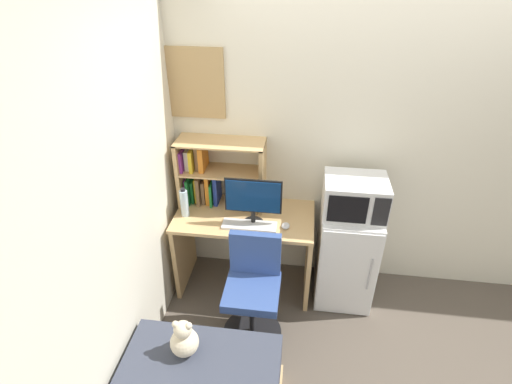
{
  "coord_description": "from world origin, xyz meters",
  "views": [
    {
      "loc": [
        -0.54,
        -2.89,
        2.61
      ],
      "look_at": [
        -0.88,
        -0.33,
        1.01
      ],
      "focal_mm": 27.38,
      "sensor_mm": 36.0,
      "label": 1
    }
  ],
  "objects_px": {
    "mini_fridge": "(345,255)",
    "desk_chair": "(253,294)",
    "hutch_bookshelf": "(211,173)",
    "wall_corkboard": "(185,83)",
    "microwave": "(355,197)",
    "computer_mouse": "(286,226)",
    "water_bottle": "(184,203)",
    "monitor": "(253,199)",
    "keyboard": "(249,225)",
    "teddy_bear": "(184,340)"
  },
  "relations": [
    {
      "from": "hutch_bookshelf",
      "to": "microwave",
      "type": "bearing_deg",
      "value": -8.53
    },
    {
      "from": "computer_mouse",
      "to": "mini_fridge",
      "type": "relative_size",
      "value": 0.1
    },
    {
      "from": "computer_mouse",
      "to": "teddy_bear",
      "type": "height_order",
      "value": "computer_mouse"
    },
    {
      "from": "water_bottle",
      "to": "desk_chair",
      "type": "relative_size",
      "value": 0.29
    },
    {
      "from": "computer_mouse",
      "to": "wall_corkboard",
      "type": "xyz_separation_m",
      "value": [
        -0.84,
        0.41,
        0.97
      ]
    },
    {
      "from": "computer_mouse",
      "to": "wall_corkboard",
      "type": "relative_size",
      "value": 0.13
    },
    {
      "from": "keyboard",
      "to": "monitor",
      "type": "bearing_deg",
      "value": 60.83
    },
    {
      "from": "mini_fridge",
      "to": "wall_corkboard",
      "type": "bearing_deg",
      "value": 167.77
    },
    {
      "from": "monitor",
      "to": "desk_chair",
      "type": "xyz_separation_m",
      "value": [
        0.05,
        -0.4,
        -0.6
      ]
    },
    {
      "from": "computer_mouse",
      "to": "teddy_bear",
      "type": "relative_size",
      "value": 0.31
    },
    {
      "from": "keyboard",
      "to": "computer_mouse",
      "type": "relative_size",
      "value": 5.17
    },
    {
      "from": "desk_chair",
      "to": "mini_fridge",
      "type": "bearing_deg",
      "value": 34.82
    },
    {
      "from": "hutch_bookshelf",
      "to": "keyboard",
      "type": "bearing_deg",
      "value": -40.52
    },
    {
      "from": "mini_fridge",
      "to": "desk_chair",
      "type": "bearing_deg",
      "value": -145.18
    },
    {
      "from": "teddy_bear",
      "to": "desk_chair",
      "type": "bearing_deg",
      "value": 59.63
    },
    {
      "from": "computer_mouse",
      "to": "desk_chair",
      "type": "distance_m",
      "value": 0.58
    },
    {
      "from": "computer_mouse",
      "to": "teddy_bear",
      "type": "xyz_separation_m",
      "value": [
        -0.55,
        -0.97,
        -0.21
      ]
    },
    {
      "from": "microwave",
      "to": "teddy_bear",
      "type": "xyz_separation_m",
      "value": [
        -1.06,
        -1.09,
        -0.45
      ]
    },
    {
      "from": "water_bottle",
      "to": "desk_chair",
      "type": "xyz_separation_m",
      "value": [
        0.62,
        -0.44,
        -0.49
      ]
    },
    {
      "from": "computer_mouse",
      "to": "keyboard",
      "type": "bearing_deg",
      "value": -175.3
    },
    {
      "from": "monitor",
      "to": "microwave",
      "type": "bearing_deg",
      "value": 7.21
    },
    {
      "from": "water_bottle",
      "to": "wall_corkboard",
      "type": "xyz_separation_m",
      "value": [
        -0.01,
        0.35,
        0.87
      ]
    },
    {
      "from": "keyboard",
      "to": "mini_fridge",
      "type": "bearing_deg",
      "value": 9.94
    },
    {
      "from": "hutch_bookshelf",
      "to": "wall_corkboard",
      "type": "relative_size",
      "value": 1.14
    },
    {
      "from": "water_bottle",
      "to": "wall_corkboard",
      "type": "relative_size",
      "value": 0.41
    },
    {
      "from": "keyboard",
      "to": "microwave",
      "type": "xyz_separation_m",
      "value": [
        0.79,
        0.14,
        0.25
      ]
    },
    {
      "from": "computer_mouse",
      "to": "mini_fridge",
      "type": "xyz_separation_m",
      "value": [
        0.51,
        0.12,
        -0.34
      ]
    },
    {
      "from": "hutch_bookshelf",
      "to": "desk_chair",
      "type": "distance_m",
      "value": 1.04
    },
    {
      "from": "mini_fridge",
      "to": "wall_corkboard",
      "type": "distance_m",
      "value": 1.91
    },
    {
      "from": "keyboard",
      "to": "computer_mouse",
      "type": "distance_m",
      "value": 0.28
    },
    {
      "from": "monitor",
      "to": "computer_mouse",
      "type": "bearing_deg",
      "value": -4.74
    },
    {
      "from": "hutch_bookshelf",
      "to": "desk_chair",
      "type": "height_order",
      "value": "hutch_bookshelf"
    },
    {
      "from": "hutch_bookshelf",
      "to": "wall_corkboard",
      "type": "xyz_separation_m",
      "value": [
        -0.19,
        0.11,
        0.71
      ]
    },
    {
      "from": "computer_mouse",
      "to": "water_bottle",
      "type": "distance_m",
      "value": 0.83
    },
    {
      "from": "mini_fridge",
      "to": "teddy_bear",
      "type": "distance_m",
      "value": 1.53
    },
    {
      "from": "computer_mouse",
      "to": "mini_fridge",
      "type": "bearing_deg",
      "value": 12.79
    },
    {
      "from": "microwave",
      "to": "wall_corkboard",
      "type": "relative_size",
      "value": 0.76
    },
    {
      "from": "hutch_bookshelf",
      "to": "microwave",
      "type": "relative_size",
      "value": 1.5
    },
    {
      "from": "hutch_bookshelf",
      "to": "computer_mouse",
      "type": "xyz_separation_m",
      "value": [
        0.65,
        -0.29,
        -0.27
      ]
    },
    {
      "from": "keyboard",
      "to": "teddy_bear",
      "type": "bearing_deg",
      "value": -105.79
    },
    {
      "from": "monitor",
      "to": "computer_mouse",
      "type": "xyz_separation_m",
      "value": [
        0.26,
        -0.02,
        -0.21
      ]
    },
    {
      "from": "water_bottle",
      "to": "teddy_bear",
      "type": "bearing_deg",
      "value": -75.16
    },
    {
      "from": "hutch_bookshelf",
      "to": "monitor",
      "type": "distance_m",
      "value": 0.48
    },
    {
      "from": "monitor",
      "to": "keyboard",
      "type": "bearing_deg",
      "value": -119.17
    },
    {
      "from": "hutch_bookshelf",
      "to": "water_bottle",
      "type": "bearing_deg",
      "value": -126.8
    },
    {
      "from": "desk_chair",
      "to": "hutch_bookshelf",
      "type": "bearing_deg",
      "value": 123.57
    },
    {
      "from": "computer_mouse",
      "to": "hutch_bookshelf",
      "type": "bearing_deg",
      "value": 155.85
    },
    {
      "from": "keyboard",
      "to": "mini_fridge",
      "type": "distance_m",
      "value": 0.87
    },
    {
      "from": "monitor",
      "to": "wall_corkboard",
      "type": "xyz_separation_m",
      "value": [
        -0.58,
        0.39,
        0.76
      ]
    },
    {
      "from": "microwave",
      "to": "computer_mouse",
      "type": "bearing_deg",
      "value": -166.89
    }
  ]
}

